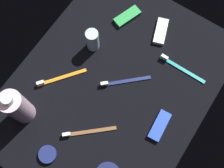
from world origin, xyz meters
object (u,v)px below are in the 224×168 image
(toothbrush_orange, at_px, (59,78))
(snack_bar_white, at_px, (161,31))
(bodywash_bottle, at_px, (18,107))
(snack_bar_blue, at_px, (160,126))
(deodorant_stick, at_px, (93,40))
(snack_bar_green, at_px, (127,17))
(cream_tin_left, at_px, (48,154))
(toothbrush_brown, at_px, (86,132))
(toothbrush_teal, at_px, (180,67))
(toothbrush_navy, at_px, (122,81))

(toothbrush_orange, bearing_deg, snack_bar_white, -29.98)
(bodywash_bottle, bearing_deg, snack_bar_blue, -62.09)
(deodorant_stick, relative_size, snack_bar_green, 0.91)
(snack_bar_blue, distance_m, cream_tin_left, 0.38)
(toothbrush_brown, bearing_deg, toothbrush_teal, -21.36)
(toothbrush_brown, relative_size, cream_tin_left, 2.44)
(snack_bar_white, bearing_deg, cream_tin_left, 153.20)
(cream_tin_left, bearing_deg, toothbrush_brown, -25.60)
(snack_bar_white, height_order, snack_bar_blue, same)
(bodywash_bottle, distance_m, toothbrush_orange, 0.18)
(toothbrush_teal, distance_m, snack_bar_white, 0.15)
(bodywash_bottle, bearing_deg, toothbrush_teal, -39.41)
(toothbrush_orange, bearing_deg, toothbrush_teal, -50.96)
(bodywash_bottle, relative_size, toothbrush_teal, 1.04)
(toothbrush_brown, height_order, toothbrush_teal, same)
(toothbrush_brown, height_order, snack_bar_blue, toothbrush_brown)
(snack_bar_blue, bearing_deg, toothbrush_navy, 66.85)
(toothbrush_orange, relative_size, snack_bar_white, 1.44)
(deodorant_stick, bearing_deg, cream_tin_left, -166.15)
(snack_bar_white, xyz_separation_m, snack_bar_blue, (-0.30, -0.18, 0.00))
(cream_tin_left, bearing_deg, deodorant_stick, 13.85)
(toothbrush_brown, height_order, snack_bar_white, toothbrush_brown)
(toothbrush_brown, distance_m, snack_bar_white, 0.46)
(cream_tin_left, bearing_deg, bodywash_bottle, 65.99)
(deodorant_stick, relative_size, toothbrush_orange, 0.64)
(toothbrush_teal, bearing_deg, toothbrush_orange, 129.04)
(bodywash_bottle, distance_m, toothbrush_teal, 0.56)
(bodywash_bottle, relative_size, deodorant_stick, 1.97)
(toothbrush_navy, bearing_deg, deodorant_stick, 70.60)
(bodywash_bottle, distance_m, toothbrush_navy, 0.36)
(toothbrush_teal, distance_m, snack_bar_green, 0.27)
(toothbrush_navy, distance_m, toothbrush_orange, 0.22)
(toothbrush_teal, xyz_separation_m, snack_bar_white, (0.08, 0.13, 0.00))
(toothbrush_brown, xyz_separation_m, snack_bar_white, (0.46, -0.02, 0.00))
(toothbrush_teal, xyz_separation_m, cream_tin_left, (-0.50, 0.21, 0.00))
(toothbrush_teal, height_order, snack_bar_green, toothbrush_teal)
(toothbrush_brown, xyz_separation_m, toothbrush_teal, (0.37, -0.15, 0.00))
(deodorant_stick, xyz_separation_m, toothbrush_brown, (-0.27, -0.16, -0.04))
(snack_bar_green, bearing_deg, snack_bar_blue, -113.04)
(bodywash_bottle, bearing_deg, snack_bar_white, -23.66)
(toothbrush_brown, distance_m, toothbrush_navy, 0.21)
(bodywash_bottle, xyz_separation_m, cream_tin_left, (-0.07, -0.15, -0.08))
(toothbrush_brown, height_order, cream_tin_left, toothbrush_brown)
(bodywash_bottle, xyz_separation_m, toothbrush_brown, (0.06, -0.21, -0.08))
(toothbrush_teal, relative_size, snack_bar_white, 1.73)
(bodywash_bottle, height_order, snack_bar_white, bodywash_bottle)
(toothbrush_orange, distance_m, cream_tin_left, 0.26)
(deodorant_stick, bearing_deg, toothbrush_brown, -149.65)
(deodorant_stick, distance_m, cream_tin_left, 0.41)
(toothbrush_navy, bearing_deg, cream_tin_left, 169.15)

